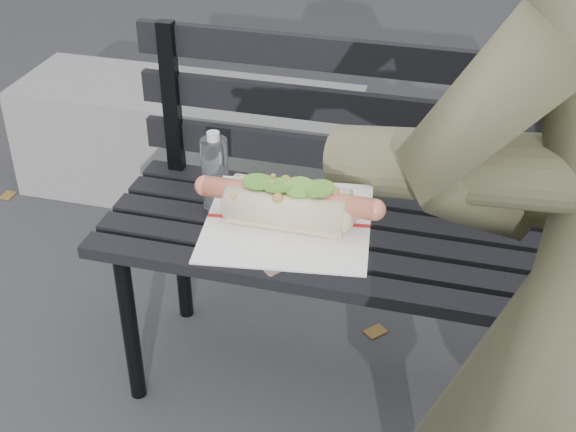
% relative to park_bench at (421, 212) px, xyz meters
% --- Properties ---
extents(park_bench, '(1.50, 0.44, 0.88)m').
position_rel_park_bench_xyz_m(park_bench, '(0.00, 0.00, 0.00)').
color(park_bench, black).
rests_on(park_bench, ground).
extents(concrete_block, '(1.20, 0.40, 0.40)m').
position_rel_park_bench_xyz_m(concrete_block, '(-0.90, 0.77, -0.32)').
color(concrete_block, slate).
rests_on(concrete_block, ground).
extents(held_hotdog, '(0.63, 0.32, 0.20)m').
position_rel_park_bench_xyz_m(held_hotdog, '(0.11, -0.77, 0.53)').
color(held_hotdog, brown).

